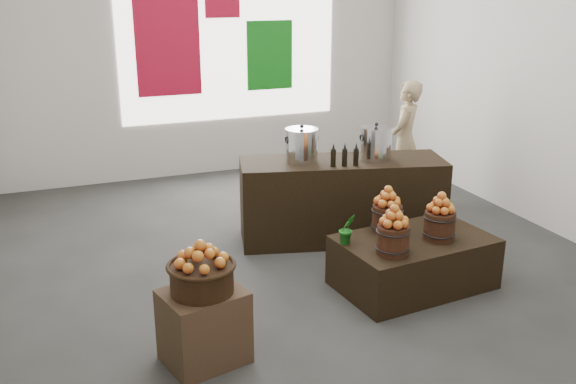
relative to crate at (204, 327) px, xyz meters
name	(u,v)px	position (x,y,z in m)	size (l,w,h in m)	color
ground	(302,261)	(1.39, 1.40, -0.29)	(7.00, 7.00, 0.00)	#363634
back_wall	(209,36)	(1.39, 4.90, 1.71)	(6.00, 0.04, 4.00)	beige
back_opening	(230,36)	(1.69, 4.88, 1.71)	(3.20, 0.02, 2.40)	white
deco_red_left	(168,45)	(0.79, 4.87, 1.61)	(0.90, 0.04, 1.40)	#A20C26
deco_green_right	(270,55)	(2.29, 4.87, 1.41)	(0.70, 0.04, 1.00)	#106A15
crate	(204,327)	(0.00, 0.00, 0.00)	(0.58, 0.48, 0.58)	#4F3525
wicker_basket	(202,279)	(0.00, 0.00, 0.40)	(0.47, 0.47, 0.21)	black
apples_in_basket	(201,253)	(0.00, 0.00, 0.60)	(0.36, 0.36, 0.19)	maroon
display_table	(413,262)	(2.15, 0.52, -0.05)	(1.41, 0.87, 0.49)	black
apple_bucket_front_left	(393,240)	(1.77, 0.28, 0.33)	(0.28, 0.28, 0.26)	#3D1F10
apples_in_bucket_front_left	(394,216)	(1.77, 0.28, 0.55)	(0.21, 0.21, 0.19)	maroon
apple_bucket_front_right	(439,225)	(2.34, 0.43, 0.33)	(0.28, 0.28, 0.26)	#3D1F10
apples_in_bucket_front_right	(441,202)	(2.34, 0.43, 0.55)	(0.21, 0.21, 0.19)	maroon
apple_bucket_rear	(387,218)	(1.98, 0.76, 0.33)	(0.28, 0.28, 0.26)	#3D1F10
apples_in_bucket_rear	(388,196)	(1.98, 0.76, 0.55)	(0.21, 0.21, 0.19)	maroon
herb_garnish_right	(440,213)	(2.54, 0.72, 0.32)	(0.23, 0.20, 0.26)	#135C14
herb_garnish_left	(347,229)	(1.50, 0.63, 0.34)	(0.16, 0.13, 0.28)	#135C14
counter	(342,200)	(2.03, 1.83, 0.16)	(2.22, 0.71, 0.91)	black
stock_pot_left	(302,146)	(1.59, 1.94, 0.79)	(0.34, 0.34, 0.34)	silver
stock_pot_center	(375,144)	(2.37, 1.74, 0.79)	(0.34, 0.34, 0.34)	silver
oil_cruets	(348,154)	(1.97, 1.61, 0.74)	(0.24, 0.06, 0.25)	black
shopper	(405,140)	(3.41, 2.82, 0.49)	(0.57, 0.37, 1.55)	#9A855E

